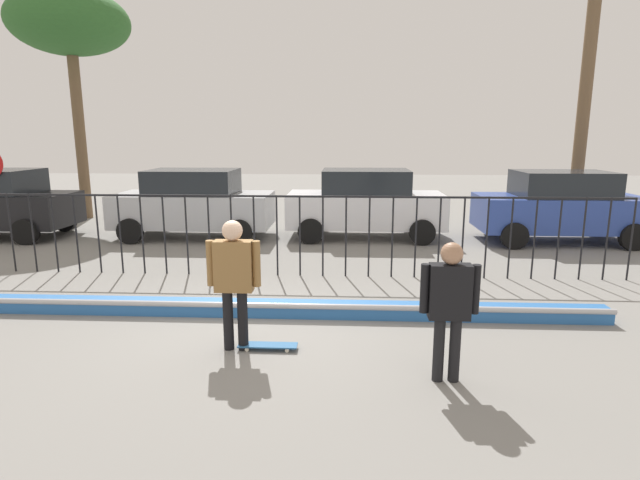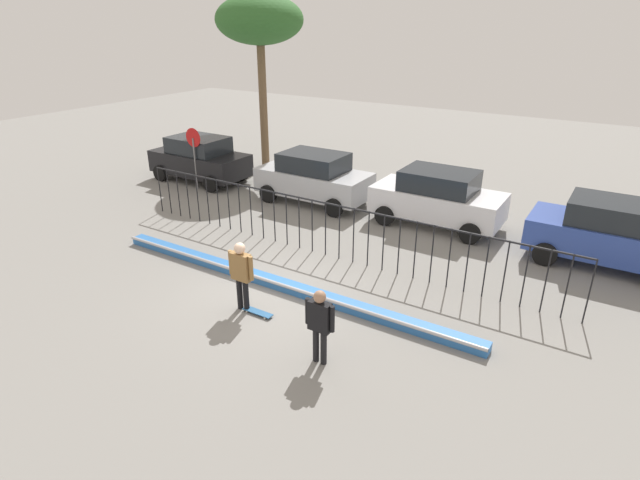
% 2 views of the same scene
% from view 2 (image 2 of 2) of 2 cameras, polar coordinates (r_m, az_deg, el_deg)
% --- Properties ---
extents(ground_plane, '(60.00, 60.00, 0.00)m').
position_cam_2_polar(ground_plane, '(13.08, -6.21, -6.34)').
color(ground_plane, gray).
extents(bowl_coping_ledge, '(11.00, 0.41, 0.27)m').
position_cam_2_polar(bowl_coping_ledge, '(13.42, -4.72, -4.87)').
color(bowl_coping_ledge, '#2D6BB7').
rests_on(bowl_coping_ledge, ground).
extents(perimeter_fence, '(14.04, 0.04, 1.66)m').
position_cam_2_polar(perimeter_fence, '(14.81, 0.63, 1.96)').
color(perimeter_fence, black).
rests_on(perimeter_fence, ground).
extents(skateboarder, '(0.71, 0.27, 1.77)m').
position_cam_2_polar(skateboarder, '(12.11, -8.82, -3.39)').
color(skateboarder, black).
rests_on(skateboarder, ground).
extents(skateboard, '(0.80, 0.20, 0.07)m').
position_cam_2_polar(skateboard, '(12.36, -6.99, -8.01)').
color(skateboard, '#26598C').
rests_on(skateboard, ground).
extents(camera_operator, '(0.67, 0.25, 1.67)m').
position_cam_2_polar(camera_operator, '(10.22, -0.03, -9.00)').
color(camera_operator, black).
rests_on(camera_operator, ground).
extents(parked_car_black, '(4.30, 2.12, 1.90)m').
position_cam_2_polar(parked_car_black, '(22.56, -13.33, 8.87)').
color(parked_car_black, black).
rests_on(parked_car_black, ground).
extents(parked_car_silver, '(4.30, 2.12, 1.90)m').
position_cam_2_polar(parked_car_silver, '(19.30, -0.71, 7.03)').
color(parked_car_silver, '#B7BABF').
rests_on(parked_car_silver, ground).
extents(parked_car_white, '(4.30, 2.12, 1.90)m').
position_cam_2_polar(parked_car_white, '(17.53, 13.04, 4.65)').
color(parked_car_white, silver).
rests_on(parked_car_white, ground).
extents(parked_car_blue, '(4.30, 2.12, 1.90)m').
position_cam_2_polar(parked_car_blue, '(16.40, 29.80, 0.67)').
color(parked_car_blue, '#2D479E').
rests_on(parked_car_blue, ground).
extents(stop_sign, '(0.76, 0.07, 2.50)m').
position_cam_2_polar(stop_sign, '(21.31, -13.92, 9.74)').
color(stop_sign, slate).
rests_on(stop_sign, ground).
extents(palm_tree_short, '(3.79, 3.79, 7.45)m').
position_cam_2_polar(palm_tree_short, '(23.83, -6.79, 23.13)').
color(palm_tree_short, brown).
rests_on(palm_tree_short, ground).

